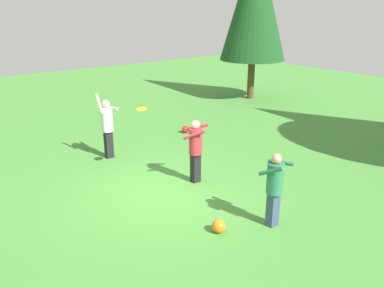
{
  "coord_description": "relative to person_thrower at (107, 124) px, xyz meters",
  "views": [
    {
      "loc": [
        7.27,
        -4.9,
        4.36
      ],
      "look_at": [
        -0.11,
        0.87,
        1.05
      ],
      "focal_mm": 37.1,
      "sensor_mm": 36.0,
      "label": 1
    }
  ],
  "objects": [
    {
      "name": "ball_red",
      "position": [
        -0.51,
        3.27,
        -0.93
      ],
      "size": [
        0.27,
        0.27,
        0.27
      ],
      "primitive_type": "sphere",
      "color": "red",
      "rests_on": "ground_plane"
    },
    {
      "name": "person_bystander",
      "position": [
        2.94,
        0.97,
        -0.08
      ],
      "size": [
        0.74,
        0.73,
        1.65
      ],
      "rotation": [
        0.0,
        0.0,
        -2.45
      ],
      "color": "black",
      "rests_on": "ground_plane"
    },
    {
      "name": "ball_white",
      "position": [
        1.12,
        2.45,
        -0.95
      ],
      "size": [
        0.23,
        0.23,
        0.23
      ],
      "primitive_type": "sphere",
      "color": "white",
      "rests_on": "ground_plane"
    },
    {
      "name": "person_thrower",
      "position": [
        0.0,
        0.0,
        0.0
      ],
      "size": [
        0.62,
        0.5,
        1.96
      ],
      "rotation": [
        0.0,
        0.0,
        0.04
      ],
      "color": "black",
      "rests_on": "ground_plane"
    },
    {
      "name": "person_catcher",
      "position": [
        5.61,
        0.89,
        -0.12
      ],
      "size": [
        0.63,
        0.58,
        1.59
      ],
      "rotation": [
        0.0,
        0.0,
        -2.93
      ],
      "color": "#38476B",
      "rests_on": "ground_plane"
    },
    {
      "name": "ground_plane",
      "position": [
        3.03,
        0.0,
        -1.06
      ],
      "size": [
        40.0,
        40.0,
        0.0
      ],
      "primitive_type": "plane",
      "color": "#478C38"
    },
    {
      "name": "ball_orange",
      "position": [
        5.13,
        -0.18,
        -0.92
      ],
      "size": [
        0.28,
        0.28,
        0.28
      ],
      "primitive_type": "sphere",
      "color": "orange",
      "rests_on": "ground_plane"
    },
    {
      "name": "frisbee",
      "position": [
        1.86,
        0.08,
        0.8
      ],
      "size": [
        0.3,
        0.3,
        0.06
      ],
      "color": "yellow"
    }
  ]
}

